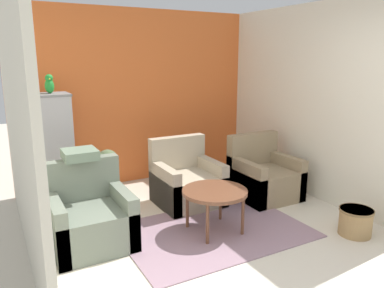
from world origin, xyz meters
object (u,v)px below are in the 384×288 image
at_px(armchair_left, 90,219).
at_px(wicker_basket, 356,221).
at_px(armchair_middle, 187,183).
at_px(coffee_table, 215,194).
at_px(birdcage, 55,153).
at_px(parrot, 49,84).
at_px(armchair_right, 264,178).
at_px(potted_plant, 108,169).

xyz_separation_m(armchair_left, wicker_basket, (2.62, -1.18, -0.12)).
bearing_deg(armchair_middle, coffee_table, -97.69).
bearing_deg(wicker_basket, birdcage, 137.74).
height_order(armchair_middle, parrot, parrot).
height_order(armchair_right, armchair_middle, same).
bearing_deg(potted_plant, armchair_right, -29.98).
bearing_deg(parrot, birdcage, -90.00).
height_order(armchair_left, parrot, parrot).
bearing_deg(potted_plant, birdcage, -179.64).
height_order(parrot, wicker_basket, parrot).
bearing_deg(birdcage, coffee_table, -50.02).
bearing_deg(birdcage, armchair_middle, -26.87).
height_order(armchair_left, armchair_right, same).
relative_size(armchair_right, wicker_basket, 2.36).
height_order(potted_plant, wicker_basket, potted_plant).
height_order(armchair_left, potted_plant, armchair_left).
bearing_deg(coffee_table, parrot, 129.94).
bearing_deg(parrot, coffee_table, -50.06).
bearing_deg(parrot, armchair_left, -85.35).
bearing_deg(coffee_table, armchair_left, 163.99).
distance_m(armchair_left, wicker_basket, 2.87).
bearing_deg(armchair_left, wicker_basket, -24.25).
bearing_deg(potted_plant, wicker_basket, -50.47).
bearing_deg(armchair_right, potted_plant, 150.02).
distance_m(armchair_middle, wicker_basket, 2.09).
xyz_separation_m(parrot, potted_plant, (0.68, 0.00, -1.19)).
height_order(armchair_left, armchair_middle, same).
relative_size(armchair_middle, wicker_basket, 2.36).
bearing_deg(birdcage, armchair_right, -22.92).
bearing_deg(armchair_left, parrot, 94.65).
bearing_deg(wicker_basket, armchair_right, 96.47).
relative_size(armchair_middle, potted_plant, 1.29).
height_order(armchair_middle, birdcage, birdcage).
bearing_deg(parrot, armchair_right, -22.96).
xyz_separation_m(coffee_table, armchair_middle, (0.12, 0.90, -0.17)).
xyz_separation_m(armchair_middle, potted_plant, (-0.84, 0.77, 0.11)).
relative_size(parrot, wicker_basket, 0.66).
distance_m(armchair_left, parrot, 1.84).
height_order(coffee_table, parrot, parrot).
xyz_separation_m(coffee_table, birdcage, (-1.40, 1.67, 0.26)).
relative_size(armchair_middle, parrot, 3.56).
bearing_deg(parrot, potted_plant, 0.19).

